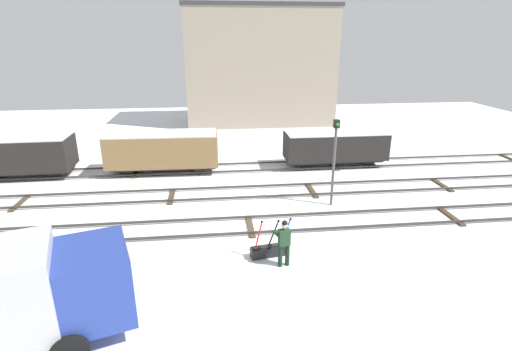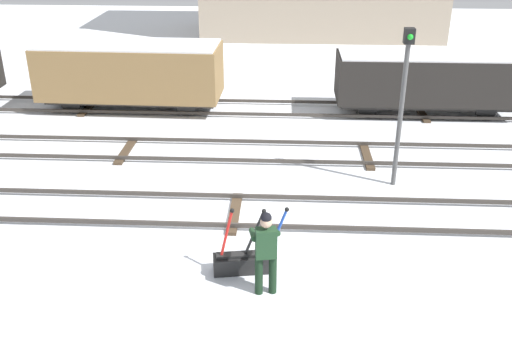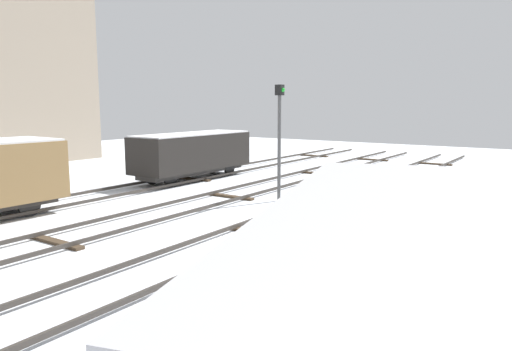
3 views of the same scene
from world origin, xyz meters
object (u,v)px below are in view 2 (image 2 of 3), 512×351
Objects in this scene: freight_car_mid_siding at (130,72)px; freight_car_back_track at (427,79)px; switch_lever_frame at (245,260)px; signal_post at (403,94)px; rail_worker at (266,248)px.

freight_car_back_track is at bearing 1.44° from freight_car_mid_siding.
switch_lever_frame is at bearing -118.90° from freight_car_back_track.
freight_car_mid_siding is (-8.25, 5.71, -1.11)m from signal_post.
signal_post reaches higher than rail_worker.
freight_car_mid_siding is at bearing -179.79° from freight_car_back_track.
switch_lever_frame is 0.25× the size of freight_car_back_track.
signal_post is 6.15m from freight_car_back_track.
switch_lever_frame is 0.37× the size of signal_post.
signal_post is 0.66× the size of freight_car_back_track.
rail_worker is at bearing -115.48° from freight_car_back_track.
switch_lever_frame is at bearing -130.78° from signal_post.
freight_car_mid_siding is at bearing 106.08° from switch_lever_frame.
freight_car_back_track is at bearing 51.62° from switch_lever_frame.
freight_car_back_track is (5.06, 10.52, 0.27)m from rail_worker.
signal_post is (3.15, 4.81, 1.50)m from rail_worker.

